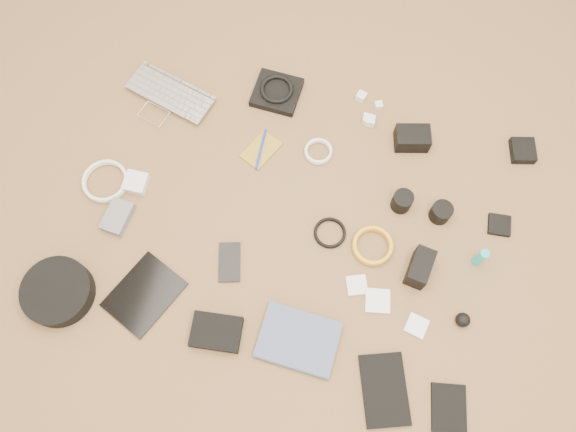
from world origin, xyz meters
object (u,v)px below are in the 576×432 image
(tablet, at_px, (144,294))
(laptop, at_px, (163,103))
(phone, at_px, (230,262))
(paperback, at_px, (290,369))
(dslr_camera, at_px, (412,138))
(headphone_case, at_px, (58,292))

(tablet, bearing_deg, laptop, 127.49)
(tablet, xyz_separation_m, phone, (0.22, 0.17, 0.00))
(tablet, bearing_deg, paperback, 11.70)
(laptop, height_order, phone, laptop)
(phone, height_order, paperback, paperback)
(laptop, bearing_deg, dslr_camera, 20.05)
(dslr_camera, relative_size, paperback, 0.49)
(laptop, distance_m, tablet, 0.69)
(headphone_case, bearing_deg, paperback, -2.03)
(headphone_case, distance_m, paperback, 0.75)
(laptop, bearing_deg, phone, -36.34)
(laptop, relative_size, phone, 2.41)
(phone, bearing_deg, laptop, 112.47)
(phone, bearing_deg, paperback, -61.00)
(dslr_camera, relative_size, tablet, 0.52)
(tablet, bearing_deg, phone, 59.78)
(tablet, distance_m, headphone_case, 0.26)
(dslr_camera, bearing_deg, phone, -144.36)
(dslr_camera, xyz_separation_m, tablet, (-0.70, -0.75, -0.03))
(dslr_camera, distance_m, headphone_case, 1.25)
(phone, bearing_deg, headphone_case, -170.21)
(laptop, height_order, paperback, laptop)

